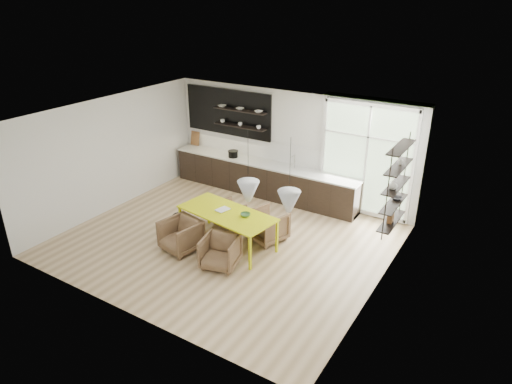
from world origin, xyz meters
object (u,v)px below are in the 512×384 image
Objects in this scene: armchair_back_right at (267,225)px; wire_stool at (180,222)px; armchair_front_left at (181,235)px; armchair_back_left at (229,214)px; armchair_front_right at (220,252)px; dining_table at (227,215)px.

armchair_back_right reaches higher than wire_stool.
armchair_back_right is at bearing 23.53° from wire_stool.
wire_stool is at bearing 142.99° from armchair_front_left.
armchair_front_right is (0.88, -1.59, 0.04)m from armchair_back_left.
dining_table is 3.15× the size of armchair_front_right.
armchair_front_left is (-0.24, -1.51, 0.06)m from armchair_back_left.
wire_stool is at bearing 70.42° from armchair_back_left.
armchair_front_right is (-0.27, -1.46, -0.02)m from armchair_back_right.
armchair_back_right is 1.69× the size of wire_stool.
armchair_back_right is at bearing 66.26° from armchair_front_right.
armchair_front_right is at bearing -56.50° from dining_table.
armchair_back_right is at bearing -167.57° from armchair_back_left.
wire_stool is (-0.51, 0.57, -0.06)m from armchair_front_left.
armchair_back_right is 1.49m from armchair_front_right.
armchair_back_left is 1.15m from armchair_back_right.
armchair_back_left is 0.83× the size of armchair_back_right.
armchair_back_right reaches higher than armchair_front_left.
wire_stool is (-1.24, -0.15, -0.45)m from dining_table.
dining_table is at bearing 55.88° from armchair_front_left.
armchair_front_left is at bearing 162.69° from armchair_front_right.
dining_table is 3.56× the size of armchair_back_left.
armchair_front_left is 1.07× the size of armchair_front_right.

